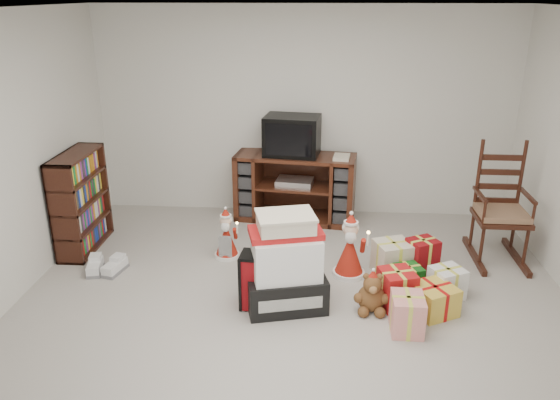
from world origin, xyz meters
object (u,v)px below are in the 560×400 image
object	(u,v)px
sneaker_pair	(105,267)
gift_cluster	(417,282)
bookshelf	(81,203)
gift_pile	(285,267)
santa_figurine	(350,252)
tv_stand	(295,187)
teddy_bear	(372,295)
crt_television	(292,136)
mrs_claus_figurine	(227,238)
rocking_chair	(499,218)
red_suitcase	(265,281)

from	to	relation	value
sneaker_pair	gift_cluster	bearing A→B (deg)	-6.57
bookshelf	gift_cluster	world-z (taller)	bookshelf
sneaker_pair	gift_pile	bearing A→B (deg)	-16.70
bookshelf	santa_figurine	bearing A→B (deg)	-8.56
tv_stand	teddy_bear	distance (m)	2.19
teddy_bear	bookshelf	bearing A→B (deg)	160.45
sneaker_pair	crt_television	distance (m)	2.55
santa_figurine	gift_cluster	xyz separation A→B (m)	(0.60, -0.36, -0.11)
tv_stand	mrs_claus_figurine	xyz separation A→B (m)	(-0.66, -1.09, -0.20)
tv_stand	gift_pile	size ratio (longest dim) A/B	1.72
rocking_chair	santa_figurine	distance (m)	1.64
tv_stand	mrs_claus_figurine	world-z (taller)	tv_stand
bookshelf	santa_figurine	size ratio (longest dim) A/B	1.62
red_suitcase	gift_cluster	world-z (taller)	red_suitcase
teddy_bear	gift_pile	bearing A→B (deg)	177.06
gift_pile	mrs_claus_figurine	distance (m)	1.14
rocking_chair	tv_stand	bearing A→B (deg)	158.26
tv_stand	gift_pile	xyz separation A→B (m)	(0.01, -1.99, -0.03)
tv_stand	gift_cluster	distance (m)	2.14
gift_cluster	bookshelf	bearing A→B (deg)	167.09
tv_stand	red_suitcase	world-z (taller)	tv_stand
gift_cluster	gift_pile	bearing A→B (deg)	-168.52
teddy_bear	sneaker_pair	xyz separation A→B (m)	(-2.59, 0.52, -0.10)
bookshelf	gift_cluster	distance (m)	3.54
teddy_bear	mrs_claus_figurine	xyz separation A→B (m)	(-1.43, 0.95, 0.05)
red_suitcase	mrs_claus_figurine	distance (m)	1.08
gift_pile	crt_television	world-z (taller)	crt_television
santa_figurine	crt_television	distance (m)	1.74
gift_pile	santa_figurine	world-z (taller)	gift_pile
teddy_bear	sneaker_pair	bearing A→B (deg)	168.68
mrs_claus_figurine	gift_pile	bearing A→B (deg)	-53.39
mrs_claus_figurine	gift_cluster	xyz separation A→B (m)	(1.86, -0.67, -0.07)
mrs_claus_figurine	red_suitcase	bearing A→B (deg)	-62.61
bookshelf	gift_cluster	bearing A→B (deg)	-12.91
teddy_bear	crt_television	distance (m)	2.37
gift_pile	santa_figurine	bearing A→B (deg)	31.46
mrs_claus_figurine	gift_cluster	distance (m)	1.98
sneaker_pair	gift_cluster	distance (m)	3.03
mrs_claus_figurine	gift_cluster	size ratio (longest dim) A/B	0.45
rocking_chair	red_suitcase	bearing A→B (deg)	-152.69
tv_stand	crt_television	xyz separation A→B (m)	(-0.04, 0.02, 0.64)
teddy_bear	red_suitcase	bearing A→B (deg)	-179.09
crt_television	gift_cluster	bearing A→B (deg)	-47.53
rocking_chair	gift_pile	world-z (taller)	rocking_chair
mrs_claus_figurine	sneaker_pair	distance (m)	1.24
teddy_bear	tv_stand	bearing A→B (deg)	110.61
rocking_chair	gift_cluster	size ratio (longest dim) A/B	1.03
rocking_chair	santa_figurine	bearing A→B (deg)	-160.94
gift_pile	bookshelf	bearing A→B (deg)	141.31
tv_stand	crt_television	distance (m)	0.64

